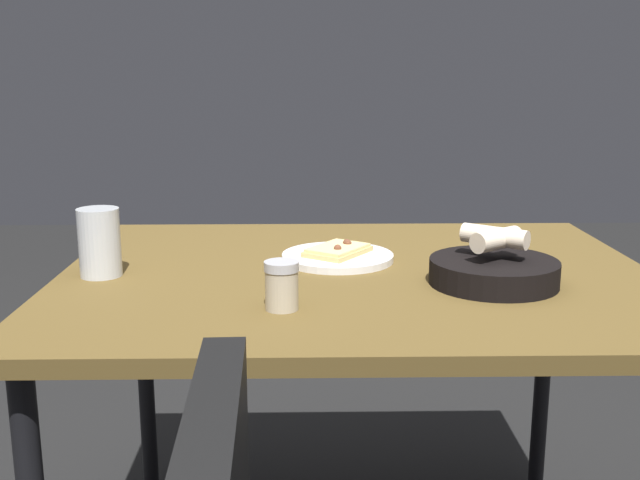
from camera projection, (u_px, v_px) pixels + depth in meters
The scene contains 5 objects.
dining_table at pixel (357, 300), 1.47m from camera, with size 1.14×0.91×0.72m.
pizza_plate at pixel (338, 256), 1.53m from camera, with size 0.23×0.23×0.04m.
bread_basket at pixel (495, 269), 1.36m from camera, with size 0.23×0.23×0.10m.
beer_glass at pixel (100, 247), 1.41m from camera, with size 0.08×0.08×0.13m.
pepper_shaker at pixel (282, 288), 1.21m from camera, with size 0.06×0.06×0.08m.
Camera 1 is at (-0.10, -1.41, 1.10)m, focal length 42.16 mm.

